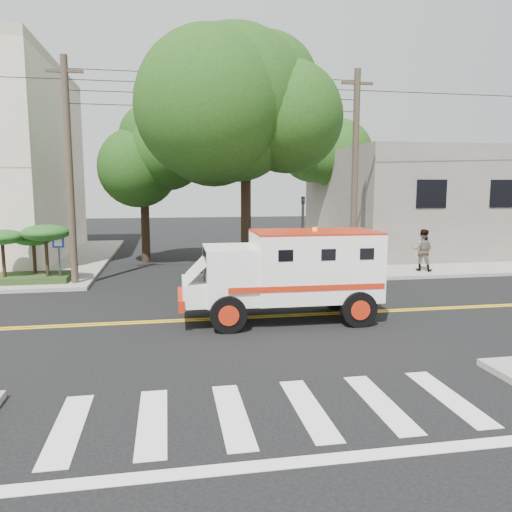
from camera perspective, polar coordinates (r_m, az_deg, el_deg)
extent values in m
plane|color=black|center=(15.50, -2.88, -7.12)|extent=(100.00, 100.00, 0.00)
cube|color=gray|center=(32.48, 18.20, 0.61)|extent=(17.00, 17.00, 0.15)
cube|color=#666158|center=(33.42, 20.30, 6.01)|extent=(14.00, 12.00, 6.00)
cylinder|color=#382D23|center=(21.18, -20.53, 8.76)|extent=(0.28, 0.28, 9.00)
cylinder|color=#382D23|center=(22.57, 11.23, 9.04)|extent=(0.28, 0.28, 9.00)
cylinder|color=black|center=(21.61, -1.17, 6.58)|extent=(0.44, 0.44, 7.00)
sphere|color=#1C3C10|center=(21.80, -1.20, 15.82)|extent=(5.32, 5.32, 5.32)
sphere|color=#1C3C10|center=(21.36, 2.30, 17.52)|extent=(4.56, 4.56, 4.56)
cylinder|color=black|center=(26.89, -12.58, 5.19)|extent=(0.44, 0.44, 5.60)
sphere|color=#1C3C10|center=(26.91, -12.77, 11.15)|extent=(3.92, 3.92, 3.92)
sphere|color=#1C3C10|center=(26.36, -10.99, 12.19)|extent=(3.36, 3.36, 3.36)
cylinder|color=black|center=(32.55, 8.50, 6.07)|extent=(0.44, 0.44, 5.95)
sphere|color=#1C3C10|center=(32.59, 8.61, 11.30)|extent=(4.20, 4.20, 4.20)
sphere|color=#1C3C10|center=(32.36, 10.52, 12.08)|extent=(3.60, 3.60, 3.60)
cylinder|color=#3F3F42|center=(21.33, 5.34, 1.95)|extent=(0.12, 0.12, 3.60)
imported|color=#3F3F42|center=(21.23, 5.39, 5.58)|extent=(0.15, 0.18, 0.90)
cylinder|color=#3F3F42|center=(21.70, -21.54, -0.60)|extent=(0.06, 0.06, 2.00)
cube|color=#0C33A5|center=(21.54, -21.68, 1.48)|extent=(0.45, 0.03, 0.45)
cube|color=#1E3314|center=(22.68, -24.37, -2.27)|extent=(3.20, 2.00, 0.24)
cylinder|color=black|center=(22.51, -26.90, -0.24)|extent=(0.14, 0.14, 1.52)
ellipsoid|color=#1A4715|center=(22.41, -27.04, 1.93)|extent=(1.73, 1.73, 0.60)
cylinder|color=black|center=(22.92, -24.00, -0.13)|extent=(0.14, 0.14, 1.36)
ellipsoid|color=#1A4715|center=(22.83, -24.11, 1.77)|extent=(1.55, 1.55, 0.54)
cylinder|color=black|center=(21.87, -22.80, 0.00)|extent=(0.14, 0.14, 1.68)
ellipsoid|color=#1A4715|center=(21.77, -22.94, 2.47)|extent=(1.91, 1.91, 0.66)
cube|color=white|center=(15.21, 6.68, -1.07)|extent=(3.72, 2.23, 1.99)
cube|color=white|center=(14.75, -2.93, -2.06)|extent=(1.55, 2.10, 1.61)
cube|color=black|center=(14.62, -5.81, -0.49)|extent=(0.08, 1.61, 0.66)
cube|color=white|center=(14.77, -6.76, -3.96)|extent=(0.88, 1.90, 0.66)
cube|color=#B3230D|center=(14.81, -8.58, -4.90)|extent=(0.20, 2.04, 0.33)
cube|color=#B3230D|center=(15.08, 6.74, 2.76)|extent=(3.72, 2.23, 0.06)
cylinder|color=black|center=(13.90, -3.19, -6.68)|extent=(1.05, 0.32, 1.04)
cylinder|color=black|center=(15.95, -4.00, -4.76)|extent=(1.05, 0.32, 1.04)
cylinder|color=black|center=(14.77, 11.64, -5.95)|extent=(1.05, 0.32, 1.04)
cylinder|color=black|center=(16.71, 9.06, -4.25)|extent=(1.05, 0.32, 1.04)
imported|color=gray|center=(22.04, 10.93, -0.29)|extent=(0.60, 0.44, 1.52)
imported|color=gray|center=(24.18, 18.51, 0.66)|extent=(1.19, 1.13, 1.93)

